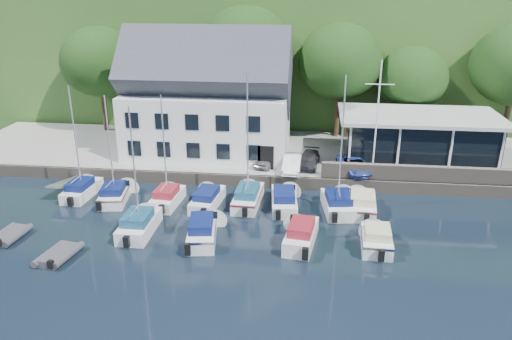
% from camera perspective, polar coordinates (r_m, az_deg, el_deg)
% --- Properties ---
extents(ground, '(180.00, 180.00, 0.00)m').
position_cam_1_polar(ground, '(29.93, 1.64, -10.26)').
color(ground, black).
rests_on(ground, ground).
extents(quay, '(60.00, 13.00, 1.00)m').
position_cam_1_polar(quay, '(45.63, 3.60, 1.63)').
color(quay, gray).
rests_on(quay, ground).
extents(quay_face, '(60.00, 0.30, 1.00)m').
position_cam_1_polar(quay_face, '(39.55, 3.06, -1.44)').
color(quay_face, '#645B50').
rests_on(quay_face, ground).
extents(hillside, '(160.00, 75.00, 16.00)m').
position_cam_1_polar(hillside, '(87.91, 5.43, 15.82)').
color(hillside, '#305720').
rests_on(hillside, ground).
extents(harbor_building, '(14.40, 8.20, 8.70)m').
position_cam_1_polar(harbor_building, '(44.21, -5.51, 7.49)').
color(harbor_building, silver).
rests_on(harbor_building, quay).
extents(club_pavilion, '(13.20, 7.20, 4.10)m').
position_cam_1_polar(club_pavilion, '(44.27, 17.95, 3.50)').
color(club_pavilion, black).
rests_on(club_pavilion, quay).
extents(seawall, '(18.00, 0.50, 1.20)m').
position_cam_1_polar(seawall, '(40.68, 20.25, -0.44)').
color(seawall, '#645B50').
rests_on(seawall, quay).
extents(gangway, '(1.20, 6.00, 1.40)m').
position_cam_1_polar(gangway, '(42.18, -20.13, -2.02)').
color(gangway, silver).
rests_on(gangway, ground).
extents(car_silver, '(2.36, 3.77, 1.20)m').
position_cam_1_polar(car_silver, '(41.64, 1.31, 1.36)').
color(car_silver, '#A0A1A4').
rests_on(car_silver, quay).
extents(car_white, '(1.51, 4.03, 1.31)m').
position_cam_1_polar(car_white, '(40.46, 4.16, 0.81)').
color(car_white, silver).
rests_on(car_white, quay).
extents(car_dgrey, '(1.96, 3.97, 1.11)m').
position_cam_1_polar(car_dgrey, '(41.69, 6.08, 1.21)').
color(car_dgrey, '#2F2E33').
rests_on(car_dgrey, quay).
extents(car_blue, '(2.44, 4.01, 1.28)m').
position_cam_1_polar(car_blue, '(40.87, 11.19, 0.64)').
color(car_blue, '#2D408A').
rests_on(car_blue, quay).
extents(flagpole, '(2.16, 0.20, 9.01)m').
position_cam_1_polar(flagpole, '(39.58, 13.64, 5.66)').
color(flagpole, silver).
rests_on(flagpole, quay).
extents(tree_0, '(7.63, 7.63, 10.43)m').
position_cam_1_polar(tree_0, '(52.99, -17.27, 9.84)').
color(tree_0, black).
rests_on(tree_0, quay).
extents(tree_2, '(9.09, 9.09, 12.43)m').
position_cam_1_polar(tree_2, '(49.19, -1.11, 11.15)').
color(tree_2, black).
rests_on(tree_2, quay).
extents(tree_3, '(7.99, 7.99, 10.92)m').
position_cam_1_polar(tree_3, '(49.18, 9.48, 9.98)').
color(tree_3, black).
rests_on(tree_3, quay).
extents(tree_4, '(6.53, 6.53, 8.93)m').
position_cam_1_polar(tree_4, '(49.81, 17.24, 8.30)').
color(tree_4, black).
rests_on(tree_4, quay).
extents(tree_5, '(8.05, 8.05, 11.01)m').
position_cam_1_polar(tree_5, '(51.57, 27.25, 8.53)').
color(tree_5, black).
rests_on(tree_5, quay).
extents(boat_r1_0, '(2.13, 5.84, 8.27)m').
position_cam_1_polar(boat_r1_0, '(39.17, -19.88, 2.75)').
color(boat_r1_0, silver).
rests_on(boat_r1_0, ground).
extents(boat_r1_1, '(2.83, 5.86, 8.30)m').
position_cam_1_polar(boat_r1_1, '(37.53, -16.36, 2.42)').
color(boat_r1_1, silver).
rests_on(boat_r1_1, ground).
extents(boat_r1_2, '(2.18, 5.41, 8.53)m').
position_cam_1_polar(boat_r1_2, '(35.95, -10.44, 2.32)').
color(boat_r1_2, silver).
rests_on(boat_r1_2, ground).
extents(boat_r1_3, '(2.40, 6.25, 1.35)m').
position_cam_1_polar(boat_r1_3, '(36.63, -5.58, -3.08)').
color(boat_r1_3, silver).
rests_on(boat_r1_3, ground).
extents(boat_r1_4, '(2.22, 6.63, 8.91)m').
position_cam_1_polar(boat_r1_4, '(35.35, -0.96, 2.68)').
color(boat_r1_4, silver).
rests_on(boat_r1_4, ground).
extents(boat_r1_5, '(2.54, 6.64, 1.42)m').
position_cam_1_polar(boat_r1_5, '(36.25, 3.23, -3.22)').
color(boat_r1_5, silver).
rests_on(boat_r1_5, ground).
extents(boat_r1_6, '(2.90, 6.25, 8.94)m').
position_cam_1_polar(boat_r1_6, '(34.74, 9.71, 2.08)').
color(boat_r1_6, silver).
rests_on(boat_r1_6, ground).
extents(boat_r1_7, '(2.53, 6.01, 1.50)m').
position_cam_1_polar(boat_r1_7, '(36.27, 11.99, -3.58)').
color(boat_r1_7, silver).
rests_on(boat_r1_7, ground).
extents(boat_r2_1, '(2.07, 6.11, 9.11)m').
position_cam_1_polar(boat_r2_1, '(32.04, -13.76, 0.31)').
color(boat_r2_1, silver).
rests_on(boat_r2_1, ground).
extents(boat_r2_2, '(2.75, 6.57, 1.53)m').
position_cam_1_polar(boat_r2_2, '(32.02, -6.16, -6.61)').
color(boat_r2_2, silver).
rests_on(boat_r2_2, ground).
extents(boat_r2_3, '(2.62, 6.26, 1.56)m').
position_cam_1_polar(boat_r2_3, '(31.44, 5.19, -7.08)').
color(boat_r2_3, silver).
rests_on(boat_r2_3, ground).
extents(boat_r2_4, '(2.17, 5.07, 1.47)m').
position_cam_1_polar(boat_r2_4, '(31.76, 13.62, -7.43)').
color(boat_r2_4, silver).
rests_on(boat_r2_4, ground).
extents(dinghy_0, '(1.89, 2.92, 0.65)m').
position_cam_1_polar(dinghy_0, '(35.71, -26.34, -6.58)').
color(dinghy_0, '#3A3B3F').
rests_on(dinghy_0, ground).
extents(dinghy_1, '(2.19, 3.14, 0.68)m').
position_cam_1_polar(dinghy_1, '(32.11, -21.64, -8.87)').
color(dinghy_1, '#3A3B3F').
rests_on(dinghy_1, ground).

